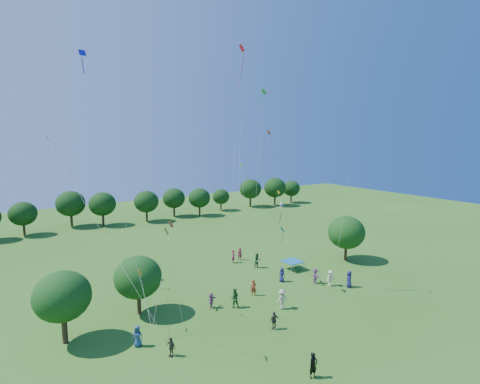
% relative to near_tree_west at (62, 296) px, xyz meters
% --- Properties ---
extents(ground, '(160.00, 160.00, 0.00)m').
position_rel_near_tree_west_xyz_m(ground, '(16.01, -14.87, -3.90)').
color(ground, '#35681F').
extents(near_tree_west, '(4.40, 4.40, 5.89)m').
position_rel_near_tree_west_xyz_m(near_tree_west, '(0.00, 0.00, 0.00)').
color(near_tree_west, '#422B19').
rests_on(near_tree_west, ground).
extents(near_tree_north, '(4.32, 4.32, 5.49)m').
position_rel_near_tree_west_xyz_m(near_tree_north, '(6.54, 1.69, -0.36)').
color(near_tree_north, '#422B19').
rests_on(near_tree_north, ground).
extents(near_tree_east, '(4.82, 4.82, 6.00)m').
position_rel_near_tree_west_xyz_m(near_tree_east, '(34.54, 1.84, -0.08)').
color(near_tree_east, '#422B19').
rests_on(near_tree_east, ground).
extents(treeline, '(88.01, 8.77, 6.77)m').
position_rel_near_tree_west_xyz_m(treeline, '(14.28, 40.55, 0.19)').
color(treeline, '#422B19').
rests_on(treeline, ground).
extents(tent_red_stripe, '(2.20, 2.20, 1.10)m').
position_rel_near_tree_west_xyz_m(tent_red_stripe, '(9.79, 9.74, -2.86)').
color(tent_red_stripe, red).
rests_on(tent_red_stripe, ground).
extents(tent_blue, '(2.20, 2.20, 1.10)m').
position_rel_near_tree_west_xyz_m(tent_blue, '(26.29, 3.03, -2.86)').
color(tent_blue, '#155E8E').
rests_on(tent_blue, ground).
extents(man_in_black, '(0.68, 0.45, 1.79)m').
position_rel_near_tree_west_xyz_m(man_in_black, '(13.45, -13.93, -3.00)').
color(man_in_black, black).
rests_on(man_in_black, ground).
extents(crowd_person_0, '(0.94, 0.85, 1.68)m').
position_rel_near_tree_west_xyz_m(crowd_person_0, '(4.68, -3.63, -3.06)').
color(crowd_person_0, navy).
rests_on(crowd_person_0, ground).
extents(crowd_person_1, '(0.75, 0.65, 1.69)m').
position_rel_near_tree_west_xyz_m(crowd_person_1, '(22.81, 9.70, -3.05)').
color(crowd_person_1, '#9E1C3D').
rests_on(crowd_person_1, ground).
extents(crowd_person_2, '(0.97, 0.56, 1.90)m').
position_rel_near_tree_west_xyz_m(crowd_person_2, '(22.97, 5.86, -2.95)').
color(crowd_person_2, '#204C23').
rests_on(crowd_person_2, ground).
extents(crowd_person_3, '(1.21, 0.65, 1.77)m').
position_rel_near_tree_west_xyz_m(crowd_person_3, '(26.39, -3.22, -3.02)').
color(crowd_person_3, beige).
rests_on(crowd_person_3, ground).
extents(crowd_person_4, '(0.93, 0.44, 1.57)m').
position_rel_near_tree_west_xyz_m(crowd_person_4, '(15.29, -7.31, -3.11)').
color(crowd_person_4, '#3C3530').
rests_on(crowd_person_4, ground).
extents(crowd_person_5, '(1.41, 1.29, 1.51)m').
position_rel_near_tree_west_xyz_m(crowd_person_5, '(12.73, -0.87, -3.14)').
color(crowd_person_5, '#864E6F').
rests_on(crowd_person_5, ground).
extents(crowd_person_6, '(0.96, 1.00, 1.83)m').
position_rel_near_tree_west_xyz_m(crowd_person_6, '(27.80, -4.60, -2.98)').
color(crowd_person_6, '#1C1B4F').
rests_on(crowd_person_6, ground).
extents(crowd_person_7, '(0.69, 0.77, 1.73)m').
position_rel_near_tree_west_xyz_m(crowd_person_7, '(21.46, 9.12, -3.03)').
color(crowd_person_7, maroon).
rests_on(crowd_person_7, ground).
extents(crowd_person_8, '(1.06, 0.84, 1.90)m').
position_rel_near_tree_west_xyz_m(crowd_person_8, '(14.66, -1.95, -2.95)').
color(crowd_person_8, '#2B5926').
rests_on(crowd_person_8, ground).
extents(crowd_person_9, '(1.28, 0.66, 1.90)m').
position_rel_near_tree_west_xyz_m(crowd_person_9, '(18.34, -4.63, -2.95)').
color(crowd_person_9, '#A8A486').
rests_on(crowd_person_9, ground).
extents(crowd_person_10, '(0.72, 0.96, 1.49)m').
position_rel_near_tree_west_xyz_m(crowd_person_10, '(6.34, -6.30, -3.16)').
color(crowd_person_10, '#362F2B').
rests_on(crowd_person_10, ground).
extents(crowd_person_11, '(1.27, 1.72, 1.75)m').
position_rel_near_tree_west_xyz_m(crowd_person_11, '(25.47, -1.80, -3.03)').
color(crowd_person_11, '#A15E9D').
rests_on(crowd_person_11, ground).
extents(crowd_person_12, '(0.57, 0.87, 1.62)m').
position_rel_near_tree_west_xyz_m(crowd_person_12, '(22.63, 0.62, -3.09)').
color(crowd_person_12, '#1B1D51').
rests_on(crowd_person_12, ground).
extents(crowd_person_13, '(0.72, 0.72, 1.66)m').
position_rel_near_tree_west_xyz_m(crowd_person_13, '(17.78, -0.71, -3.07)').
color(crowd_person_13, maroon).
rests_on(crowd_person_13, ground).
extents(pirate_kite, '(1.18, 2.81, 8.51)m').
position_rel_near_tree_west_xyz_m(pirate_kite, '(20.80, -1.31, 5.33)').
color(pirate_kite, black).
extents(red_high_kite, '(3.11, 1.71, 23.90)m').
position_rel_near_tree_west_xyz_m(red_high_kite, '(16.99, 0.87, 16.50)').
color(red_high_kite, red).
extents(small_kite_0, '(3.47, 3.71, 7.56)m').
position_rel_near_tree_west_xyz_m(small_kite_0, '(8.67, -0.67, 3.73)').
color(small_kite_0, '#C84C0B').
extents(small_kite_1, '(0.47, 4.09, 8.61)m').
position_rel_near_tree_west_xyz_m(small_kite_1, '(24.69, 4.84, 3.85)').
color(small_kite_1, '#FFB60D').
extents(small_kite_2, '(2.24, 2.26, 8.65)m').
position_rel_near_tree_west_xyz_m(small_kite_2, '(6.40, -6.30, 4.62)').
color(small_kite_2, orange).
extents(small_kite_3, '(1.39, 0.89, 19.31)m').
position_rel_near_tree_west_xyz_m(small_kite_3, '(17.37, -2.21, 11.71)').
color(small_kite_3, '#198C27').
extents(small_kite_4, '(3.16, 6.49, 22.02)m').
position_rel_near_tree_west_xyz_m(small_kite_4, '(3.76, 1.38, 13.71)').
color(small_kite_4, '#1318C4').
extents(small_kite_5, '(4.62, 6.24, 17.66)m').
position_rel_near_tree_west_xyz_m(small_kite_5, '(24.73, 12.75, 8.68)').
color(small_kite_5, '#89166D').
extents(small_kite_6, '(5.52, 16.02, 15.19)m').
position_rel_near_tree_west_xyz_m(small_kite_6, '(2.11, 8.81, 9.06)').
color(small_kite_6, silver).
extents(small_kite_7, '(0.52, 1.83, 11.21)m').
position_rel_near_tree_west_xyz_m(small_kite_7, '(26.24, -5.06, 6.10)').
color(small_kite_7, '#0BAF90').
extents(small_kite_8, '(1.48, 1.03, 15.82)m').
position_rel_near_tree_west_xyz_m(small_kite_8, '(25.17, 7.13, 9.67)').
color(small_kite_8, '#E2490D').
extents(small_kite_9, '(0.48, 2.46, 4.05)m').
position_rel_near_tree_west_xyz_m(small_kite_9, '(5.78, -1.58, 0.84)').
color(small_kite_9, orange).
extents(small_kite_10, '(0.55, 2.75, 11.93)m').
position_rel_near_tree_west_xyz_m(small_kite_10, '(20.55, 5.41, 6.30)').
color(small_kite_10, '#D6E114').
extents(small_kite_11, '(4.24, 1.33, 4.61)m').
position_rel_near_tree_west_xyz_m(small_kite_11, '(23.52, 2.19, 1.24)').
color(small_kite_11, '#1A8F3B').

